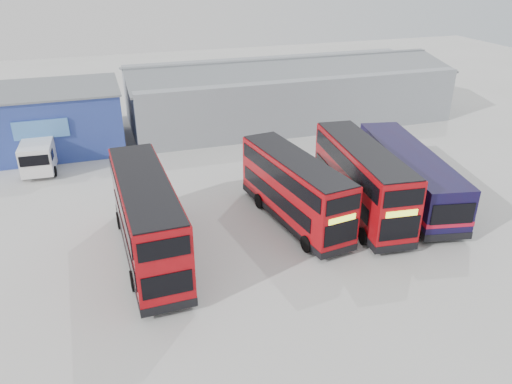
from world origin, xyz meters
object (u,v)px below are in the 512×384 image
Objects in this scene: double_decker_left at (147,220)px; single_decker_blue at (408,175)px; office_block at (45,119)px; panel_van at (40,152)px; double_decker_centre at (295,190)px; double_decker_right at (361,181)px; maintenance_shed at (285,92)px.

double_decker_left is 0.86× the size of single_decker_blue.
office_block is 4.61m from panel_van.
panel_van is (-6.34, 14.99, -0.93)m from double_decker_left.
office_block reaches higher than double_decker_left.
double_decker_left reaches higher than double_decker_centre.
single_decker_blue reaches higher than panel_van.
panel_van is at bearing 150.32° from double_decker_right.
double_decker_centre is at bearing -178.59° from double_decker_right.
maintenance_shed is 20.60m from double_decker_right.
single_decker_blue is (23.19, -17.50, -0.91)m from office_block.
double_decker_right is at bearing -97.86° from maintenance_shed.
office_block is at bearing -25.93° from single_decker_blue.
maintenance_shed is 26.76m from double_decker_left.
double_decker_left is 1.02× the size of double_decker_right.
single_decker_blue is at bearing -25.97° from panel_van.
double_decker_centre is at bearing -173.11° from double_decker_left.
maintenance_shed is 2.41× the size of single_decker_blue.
single_decker_blue is at bearing 18.60° from double_decker_right.
double_decker_right is at bearing -43.80° from office_block.
double_decker_centre is 1.78× the size of panel_van.
panel_van is (-23.55, 13.07, -0.31)m from single_decker_blue.
double_decker_centre is at bearing -109.54° from maintenance_shed.
office_block is at bearing -174.79° from maintenance_shed.
office_block is 23.41m from double_decker_centre.
maintenance_shed reaches higher than double_decker_right.
maintenance_shed is (22.00, 2.01, 0.02)m from office_block.
maintenance_shed reaches higher than office_block.
double_decker_right is at bearing -177.36° from double_decker_left.
panel_van is (-22.37, -6.43, -1.25)m from maintenance_shed.
double_decker_centre is 0.79× the size of single_decker_blue.
maintenance_shed is 19.56m from single_decker_blue.
double_decker_right is (4.31, -0.34, 0.15)m from double_decker_centre.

